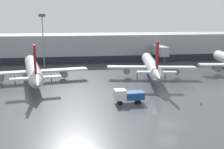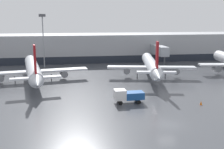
{
  "view_description": "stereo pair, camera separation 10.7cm",
  "coord_description": "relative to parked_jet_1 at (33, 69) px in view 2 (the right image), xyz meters",
  "views": [
    {
      "loc": [
        -13.46,
        -35.24,
        14.63
      ],
      "look_at": [
        -4.51,
        21.08,
        3.0
      ],
      "focal_mm": 45.0,
      "sensor_mm": 36.0,
      "label": 1
    },
    {
      "loc": [
        -13.35,
        -35.25,
        14.63
      ],
      "look_at": [
        -4.51,
        21.08,
        3.0
      ],
      "focal_mm": 45.0,
      "sensor_mm": 36.0,
      "label": 2
    }
  ],
  "objects": [
    {
      "name": "traffic_cone_1",
      "position": [
        30.27,
        -22.59,
        -2.52
      ],
      "size": [
        0.37,
        0.37,
        0.73
      ],
      "color": "orange",
      "rests_on": "ground_plane"
    },
    {
      "name": "terminal_building",
      "position": [
        21.56,
        31.68,
        1.61
      ],
      "size": [
        160.0,
        26.9,
        9.0
      ],
      "color": "#9EA0A5",
      "rests_on": "ground_plane"
    },
    {
      "name": "parked_jet_3",
      "position": [
        28.03,
        -0.56,
        0.33
      ],
      "size": [
        21.37,
        31.58,
        9.86
      ],
      "rotation": [
        0.0,
        0.0,
        1.38
      ],
      "color": "silver",
      "rests_on": "ground_plane"
    },
    {
      "name": "ground_plane",
      "position": [
        21.51,
        -30.26,
        -2.88
      ],
      "size": [
        320.0,
        320.0,
        0.0
      ],
      "primitive_type": "plane",
      "color": "#424449"
    },
    {
      "name": "parked_jet_1",
      "position": [
        0.0,
        0.0,
        0.0
      ],
      "size": [
        25.31,
        34.11,
        9.6
      ],
      "rotation": [
        0.0,
        0.0,
        1.73
      ],
      "color": "silver",
      "rests_on": "ground_plane"
    },
    {
      "name": "service_truck_3",
      "position": [
        18.15,
        -19.6,
        -1.49
      ],
      "size": [
        5.2,
        2.28,
        2.44
      ],
      "rotation": [
        0.0,
        0.0,
        3.17
      ],
      "color": "#19478C",
      "rests_on": "ground_plane"
    },
    {
      "name": "apron_light_mast_3",
      "position": [
        1.12,
        18.32,
        9.67
      ],
      "size": [
        1.8,
        1.8,
        15.6
      ],
      "color": "gray",
      "rests_on": "ground_plane"
    }
  ]
}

